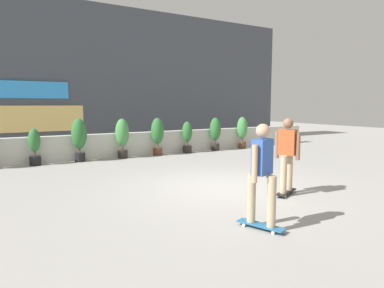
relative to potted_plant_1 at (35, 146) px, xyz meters
The scene contains 12 objects.
ground_plane 6.66m from the potted_plant_1, 56.92° to the right, with size 48.00×48.00×0.00m, color #9E9B96.
planter_wall 3.65m from the potted_plant_1, ahead, with size 18.00×0.40×0.90m, color beige.
building_backdrop 6.29m from the potted_plant_1, 50.94° to the left, with size 20.00×2.08×6.50m.
potted_plant_1 is the anchor object (origin of this frame).
potted_plant_2 1.45m from the potted_plant_1, ahead, with size 0.52×0.52×1.52m.
potted_plant_3 2.99m from the potted_plant_1, ahead, with size 0.50×0.50×1.47m.
potted_plant_4 4.42m from the potted_plant_1, ahead, with size 0.50×0.50×1.47m.
potted_plant_5 5.76m from the potted_plant_1, ahead, with size 0.42×0.42×1.30m.
potted_plant_6 7.17m from the potted_plant_1, ahead, with size 0.48×0.48×1.43m.
potted_plant_7 8.65m from the potted_plant_1, ahead, with size 0.48×0.48×1.43m.
skater_foreground 8.52m from the potted_plant_1, 72.99° to the right, with size 0.53×0.82×1.70m.
skater_far_left 8.14m from the potted_plant_1, 57.34° to the right, with size 0.81×0.52×1.70m.
Camera 1 is at (-4.74, -6.57, 1.99)m, focal length 31.72 mm.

